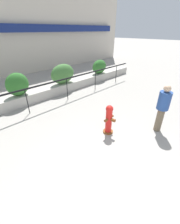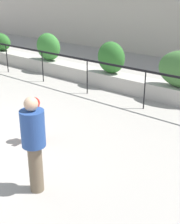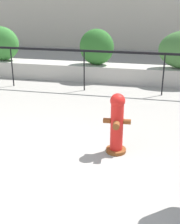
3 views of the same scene
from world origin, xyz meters
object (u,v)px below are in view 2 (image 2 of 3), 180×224
at_px(hedge_bush_2, 111,58).
at_px(fire_hydrant, 35,120).
at_px(hedge_bush_0, 1,42).
at_px(hedge_bush_1, 48,47).
at_px(pedestrian, 34,140).

relative_size(hedge_bush_2, fire_hydrant, 1.00).
distance_m(hedge_bush_0, fire_hydrant, 8.76).
bearing_deg(hedge_bush_1, hedge_bush_2, 0.00).
xyz_separation_m(hedge_bush_2, pedestrian, (2.58, -5.67, -0.05)).
bearing_deg(hedge_bush_2, fire_hydrant, -75.04).
bearing_deg(pedestrian, hedge_bush_2, 114.50).
distance_m(hedge_bush_0, hedge_bush_1, 3.22).
bearing_deg(hedge_bush_1, hedge_bush_0, 180.00).
bearing_deg(pedestrian, hedge_bush_1, 135.19).
height_order(hedge_bush_0, hedge_bush_2, hedge_bush_2).
relative_size(hedge_bush_0, pedestrian, 0.70).
distance_m(hedge_bush_0, hedge_bush_2, 6.34).
height_order(hedge_bush_1, pedestrian, pedestrian).
distance_m(hedge_bush_1, hedge_bush_2, 3.12).
bearing_deg(pedestrian, fire_hydrant, 139.21).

